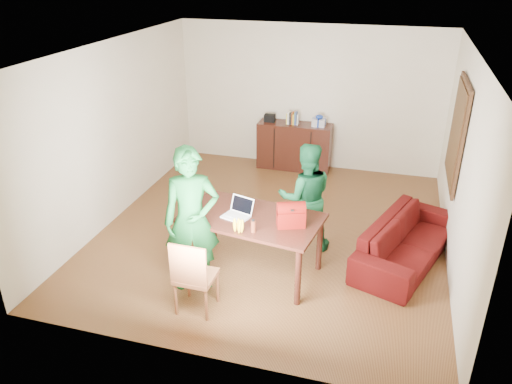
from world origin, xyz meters
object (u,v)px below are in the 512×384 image
(table, at_px, (252,224))
(laptop, at_px, (236,214))
(person_near, at_px, (192,220))
(red_bag, at_px, (291,217))
(person_far, at_px, (305,197))
(bottle, at_px, (253,226))
(chair, at_px, (196,289))
(sofa, at_px, (407,241))

(table, height_order, laptop, laptop)
(person_near, xyz_separation_m, red_bag, (1.13, 0.39, 0.01))
(person_far, bearing_deg, bottle, 52.24)
(person_near, bearing_deg, person_far, 25.09)
(table, distance_m, laptop, 0.25)
(person_far, xyz_separation_m, red_bag, (-0.02, -0.89, 0.16))
(chair, relative_size, person_near, 0.52)
(person_far, bearing_deg, laptop, 32.12)
(person_near, distance_m, sofa, 2.94)
(table, relative_size, bottle, 11.01)
(laptop, xyz_separation_m, sofa, (2.13, 0.91, -0.56))
(red_bag, bearing_deg, chair, -157.76)
(person_far, distance_m, laptop, 1.14)
(person_far, xyz_separation_m, bottle, (-0.41, -1.16, 0.12))
(table, height_order, chair, chair)
(sofa, bearing_deg, table, 132.94)
(person_near, distance_m, person_far, 1.72)
(table, height_order, bottle, bottle)
(chair, bearing_deg, table, 67.60)
(person_far, distance_m, red_bag, 0.90)
(table, bearing_deg, person_far, 64.60)
(chair, bearing_deg, person_far, 62.39)
(person_near, relative_size, laptop, 4.89)
(chair, xyz_separation_m, bottle, (0.53, 0.57, 0.62))
(chair, relative_size, bottle, 5.72)
(person_far, relative_size, bottle, 9.26)
(bottle, bearing_deg, chair, -132.79)
(chair, xyz_separation_m, red_bag, (0.92, 0.85, 0.66))
(sofa, bearing_deg, person_near, 137.04)
(chair, relative_size, sofa, 0.47)
(bottle, xyz_separation_m, red_bag, (0.39, 0.28, 0.04))
(bottle, bearing_deg, laptop, 137.63)
(laptop, bearing_deg, bottle, -24.93)
(bottle, relative_size, red_bag, 0.50)
(person_near, xyz_separation_m, person_far, (1.14, 1.28, -0.14))
(laptop, relative_size, bottle, 2.24)
(table, distance_m, red_bag, 0.58)
(laptop, relative_size, red_bag, 1.12)
(person_near, relative_size, red_bag, 5.50)
(chair, xyz_separation_m, person_near, (-0.21, 0.45, 0.64))
(laptop, xyz_separation_m, bottle, (0.31, -0.29, 0.04))
(table, relative_size, person_far, 1.19)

